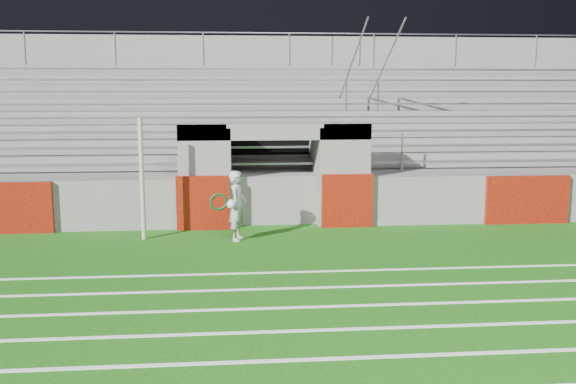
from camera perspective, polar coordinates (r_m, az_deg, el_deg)
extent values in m
plane|color=#16500D|center=(13.23, -0.16, -5.95)|extent=(90.00, 90.00, 0.00)
cylinder|color=#B7AE88|center=(15.06, -12.85, 1.13)|extent=(0.11, 0.11, 2.82)
cube|color=white|center=(8.53, 2.85, -14.62)|extent=(28.00, 0.09, 0.01)
cube|color=white|center=(9.44, 1.99, -12.20)|extent=(28.00, 0.09, 0.01)
cube|color=white|center=(10.37, 1.30, -10.20)|extent=(28.00, 0.09, 0.01)
cube|color=white|center=(11.32, 0.72, -8.54)|extent=(28.00, 0.09, 0.01)
cube|color=white|center=(12.27, 0.24, -7.13)|extent=(28.00, 0.09, 0.01)
cube|color=slate|center=(18.39, 23.54, -0.46)|extent=(10.60, 0.35, 1.25)
cube|color=slate|center=(16.38, -7.52, 1.53)|extent=(1.20, 1.00, 2.60)
cube|color=slate|center=(16.62, 4.98, 1.68)|extent=(1.20, 1.00, 2.60)
cube|color=black|center=(18.09, -1.60, 2.15)|extent=(2.60, 0.20, 2.50)
cube|color=slate|center=(16.97, -5.25, 1.66)|extent=(0.10, 2.20, 2.50)
cube|color=slate|center=(17.12, 2.48, 1.75)|extent=(0.10, 2.20, 2.50)
cube|color=slate|center=(16.30, -1.24, 5.45)|extent=(4.80, 1.00, 0.40)
cube|color=slate|center=(20.24, -1.98, 2.60)|extent=(26.00, 8.00, 0.20)
cube|color=slate|center=(20.32, -1.97, 0.85)|extent=(26.00, 8.00, 1.05)
cube|color=#621208|center=(15.93, -7.56, -0.96)|extent=(1.30, 0.15, 1.35)
cube|color=#621208|center=(16.18, 5.29, -0.77)|extent=(1.30, 0.15, 1.35)
cube|color=#621208|center=(16.81, -23.78, -1.31)|extent=(2.20, 0.15, 1.25)
cube|color=#621208|center=(17.65, 20.47, -0.65)|extent=(2.20, 0.15, 1.25)
cube|color=gray|center=(17.30, -1.44, 2.57)|extent=(23.00, 0.28, 0.06)
cube|color=slate|center=(18.15, -1.61, 2.78)|extent=(24.00, 0.75, 0.38)
cube|color=gray|center=(18.01, -1.60, 4.04)|extent=(23.00, 0.28, 0.06)
cube|color=slate|center=(18.87, -1.76, 3.60)|extent=(24.00, 0.75, 0.76)
cube|color=gray|center=(18.72, -1.75, 5.40)|extent=(23.00, 0.28, 0.06)
cube|color=slate|center=(19.60, -1.89, 4.36)|extent=(24.00, 0.75, 1.14)
cube|color=gray|center=(19.45, -1.89, 6.66)|extent=(23.00, 0.28, 0.06)
cube|color=slate|center=(20.33, -2.02, 5.07)|extent=(24.00, 0.75, 1.52)
cube|color=gray|center=(20.19, -2.02, 7.82)|extent=(23.00, 0.28, 0.06)
cube|color=slate|center=(21.07, -2.13, 5.72)|extent=(24.00, 0.75, 1.90)
cube|color=gray|center=(20.93, -2.14, 8.91)|extent=(23.00, 0.28, 0.06)
cube|color=slate|center=(21.81, -2.24, 6.34)|extent=(24.00, 0.75, 2.28)
cube|color=gray|center=(21.68, -2.25, 9.91)|extent=(23.00, 0.28, 0.06)
cube|color=slate|center=(22.55, -2.34, 6.91)|extent=(24.00, 0.75, 2.66)
cube|color=gray|center=(22.44, -2.35, 10.86)|extent=(23.00, 0.28, 0.06)
cube|color=slate|center=(23.22, -2.42, 7.13)|extent=(26.00, 0.60, 5.29)
cylinder|color=#A5A8AD|center=(17.34, 6.90, 3.45)|extent=(0.05, 0.05, 1.00)
cylinder|color=#A5A8AD|center=(20.20, 5.20, 8.59)|extent=(0.05, 0.05, 1.00)
cylinder|color=#A5A8AD|center=(23.20, 3.90, 12.42)|extent=(0.05, 0.05, 1.00)
cylinder|color=#A5A8AD|center=(20.21, 5.22, 10.00)|extent=(0.05, 6.02, 3.08)
cylinder|color=#A5A8AD|center=(17.58, 10.10, 3.45)|extent=(0.05, 0.05, 1.00)
cylinder|color=#A5A8AD|center=(20.41, 8.00, 8.54)|extent=(0.05, 0.05, 1.00)
cylinder|color=#A5A8AD|center=(23.38, 6.38, 12.36)|extent=(0.05, 0.05, 1.00)
cylinder|color=#A5A8AD|center=(20.41, 8.03, 9.94)|extent=(0.05, 6.02, 3.08)
cylinder|color=#A5A8AD|center=(23.94, -22.37, 11.79)|extent=(0.05, 0.05, 1.10)
cylinder|color=#A5A8AD|center=(23.25, -15.12, 12.25)|extent=(0.05, 0.05, 1.10)
cylinder|color=#A5A8AD|center=(22.94, -7.54, 12.52)|extent=(0.05, 0.05, 1.10)
cylinder|color=#A5A8AD|center=(23.02, 0.12, 12.59)|extent=(0.05, 0.05, 1.10)
cylinder|color=#A5A8AD|center=(23.48, 7.61, 12.44)|extent=(0.05, 0.05, 1.10)
cylinder|color=#A5A8AD|center=(24.31, 14.68, 12.11)|extent=(0.05, 0.05, 1.10)
cylinder|color=#A5A8AD|center=(25.47, 21.18, 11.65)|extent=(0.05, 0.05, 1.10)
cylinder|color=#A5A8AD|center=(22.99, -2.43, 13.96)|extent=(24.00, 0.05, 0.05)
imported|color=#AAAFB4|center=(14.72, -4.50, -1.22)|extent=(0.53, 0.67, 1.61)
sphere|color=white|center=(14.42, -5.06, -1.09)|extent=(0.21, 0.21, 0.21)
torus|color=#0D4517|center=(15.92, -6.17, -0.92)|extent=(0.55, 0.10, 0.55)
torus|color=#0B3B1A|center=(15.87, -6.17, -0.87)|extent=(0.47, 0.09, 0.47)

